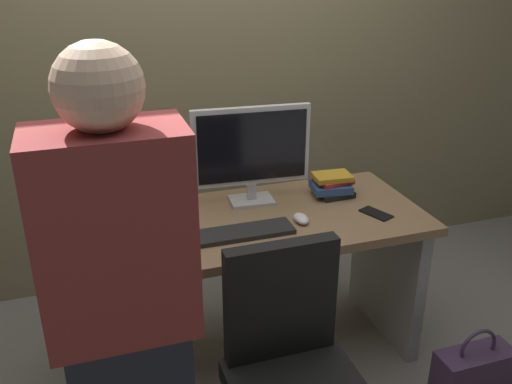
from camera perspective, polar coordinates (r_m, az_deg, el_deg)
The scene contains 12 objects.
ground_plane at distance 2.86m, azimuth -0.33°, elevation -16.08°, with size 9.00×9.00×0.00m, color gray.
wall_back at distance 3.08m, azimuth -5.83°, elevation 17.51°, with size 6.40×0.10×3.00m, color #8C7F5B.
desk at distance 2.56m, azimuth -0.35°, elevation -7.19°, with size 1.53×0.68×0.73m.
person_at_desk at distance 1.66m, azimuth -13.15°, elevation -13.45°, with size 0.40×0.24×1.64m.
monitor at distance 2.51m, azimuth -0.48°, elevation 4.29°, with size 0.54×0.15×0.46m.
keyboard at distance 2.32m, azimuth -1.38°, elevation -4.14°, with size 0.43×0.13×0.02m, color #262626.
mouse at distance 2.42m, azimuth 4.63°, elevation -2.72°, with size 0.06×0.10×0.03m, color white.
cup_near_keyboard at distance 2.26m, azimuth -8.34°, elevation -4.03°, with size 0.08×0.08×0.10m, color #3372B2.
cup_by_monitor at distance 2.50m, azimuth -11.82°, elevation -1.75°, with size 0.07×0.07×0.08m, color silver.
book_stack at distance 2.69m, azimuth 7.79°, elevation 0.71°, with size 0.20×0.17×0.11m.
cell_phone at distance 2.55m, azimuth 12.15°, elevation -2.17°, with size 0.07×0.14×0.01m, color black.
handbag at distance 2.70m, azimuth 21.23°, elevation -17.07°, with size 0.34×0.14×0.38m.
Camera 1 is at (-0.67, -2.09, 1.83)m, focal length 39.18 mm.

